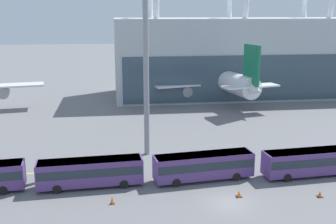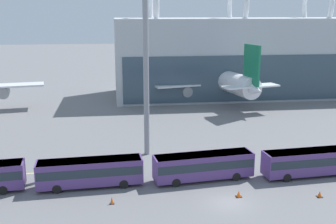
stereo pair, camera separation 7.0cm
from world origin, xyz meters
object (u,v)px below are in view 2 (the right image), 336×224
at_px(shuttle_bus_2, 203,165).
at_px(shuttle_bus_3, 311,161).
at_px(shuttle_bus_1, 90,171).
at_px(traffic_cone_1, 239,194).
at_px(traffic_cone_2, 112,200).
at_px(traffic_cone_0, 320,194).
at_px(airliner_at_gate_far, 220,79).
at_px(floodlight_mast, 145,21).

relative_size(shuttle_bus_2, shuttle_bus_3, 1.00).
distance_m(shuttle_bus_1, traffic_cone_1, 16.62).
bearing_deg(shuttle_bus_2, traffic_cone_2, -161.41).
bearing_deg(traffic_cone_0, airliner_at_gate_far, 87.93).
distance_m(shuttle_bus_2, traffic_cone_1, 6.00).
relative_size(traffic_cone_0, traffic_cone_2, 0.80).
xyz_separation_m(floodlight_mast, traffic_cone_1, (8.56, -15.14, -17.73)).
xyz_separation_m(shuttle_bus_1, floodlight_mast, (7.26, 10.28, 16.20)).
height_order(airliner_at_gate_far, shuttle_bus_1, airliner_at_gate_far).
xyz_separation_m(shuttle_bus_1, traffic_cone_1, (15.82, -4.86, -1.52)).
height_order(traffic_cone_0, traffic_cone_1, traffic_cone_1).
distance_m(shuttle_bus_3, traffic_cone_0, 6.32).
xyz_separation_m(traffic_cone_0, traffic_cone_2, (-22.01, 1.26, 0.08)).
bearing_deg(traffic_cone_1, traffic_cone_2, 179.63).
bearing_deg(shuttle_bus_1, traffic_cone_0, -17.27).
height_order(shuttle_bus_1, shuttle_bus_3, same).
height_order(floodlight_mast, traffic_cone_0, floodlight_mast).
xyz_separation_m(shuttle_bus_1, traffic_cone_0, (24.38, -6.03, -1.55)).
xyz_separation_m(shuttle_bus_3, traffic_cone_2, (-23.72, -4.62, -1.47)).
relative_size(shuttle_bus_1, traffic_cone_0, 18.06).
bearing_deg(shuttle_bus_1, airliner_at_gate_far, 55.87).
bearing_deg(traffic_cone_0, shuttle_bus_2, 151.05).
height_order(shuttle_bus_3, floodlight_mast, floodlight_mast).
relative_size(shuttle_bus_1, traffic_cone_1, 16.66).
bearing_deg(airliner_at_gate_far, traffic_cone_0, 165.31).
xyz_separation_m(traffic_cone_0, traffic_cone_1, (-8.56, 1.17, 0.03)).
bearing_deg(floodlight_mast, traffic_cone_1, -60.51).
distance_m(shuttle_bus_2, floodlight_mast, 19.92).
relative_size(shuttle_bus_3, floodlight_mast, 0.41).
bearing_deg(traffic_cone_0, traffic_cone_2, 176.73).
height_order(shuttle_bus_2, traffic_cone_2, shuttle_bus_2).
xyz_separation_m(shuttle_bus_3, traffic_cone_0, (-1.72, -5.88, -1.55)).
height_order(shuttle_bus_3, traffic_cone_1, shuttle_bus_3).
relative_size(airliner_at_gate_far, traffic_cone_0, 52.25).
bearing_deg(airliner_at_gate_far, shuttle_bus_3, 167.26).
distance_m(airliner_at_gate_far, traffic_cone_0, 50.30).
distance_m(airliner_at_gate_far, traffic_cone_2, 54.49).
distance_m(shuttle_bus_3, traffic_cone_1, 11.41).
xyz_separation_m(shuttle_bus_1, shuttle_bus_2, (13.05, 0.24, 0.00)).
distance_m(shuttle_bus_1, shuttle_bus_3, 26.10).
relative_size(shuttle_bus_2, floodlight_mast, 0.42).
xyz_separation_m(shuttle_bus_2, shuttle_bus_3, (13.05, -0.39, 0.00)).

